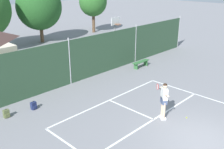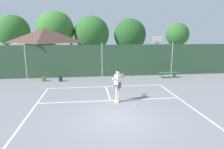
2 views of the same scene
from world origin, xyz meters
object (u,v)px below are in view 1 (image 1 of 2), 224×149
backpack_navy (34,106)px  courtside_bench (141,63)px  tennis_player (164,98)px  basketball_hoop (115,33)px  tennis_ball (187,118)px  backpack_olive (6,114)px

backpack_navy → courtside_bench: (9.18, 0.18, 0.17)m
tennis_player → basketball_hoop: bearing=57.7°
basketball_hoop → courtside_bench: size_ratio=2.22×
basketball_hoop → tennis_player: (-5.05, -8.00, -1.20)m
backpack_navy → courtside_bench: bearing=1.1°
tennis_ball → backpack_olive: bearing=133.5°
courtside_bench → tennis_player: bearing=-133.8°
tennis_player → courtside_bench: 7.70m
tennis_ball → backpack_navy: (-4.70, 6.19, 0.16)m
tennis_ball → courtside_bench: courtside_bench is taller
tennis_ball → basketball_hoop: bearing=64.5°
basketball_hoop → backpack_navy: bearing=-163.5°
tennis_ball → backpack_olive: (-6.07, 6.39, 0.16)m
backpack_navy → tennis_player: bearing=-54.1°
tennis_player → backpack_olive: tennis_player is taller
basketball_hoop → tennis_player: bearing=-122.3°
backpack_navy → basketball_hoop: bearing=16.5°
tennis_ball → courtside_bench: bearing=54.9°
basketball_hoop → courtside_bench: basketball_hoop is taller
backpack_olive → backpack_navy: bearing=-8.2°
basketball_hoop → tennis_player: 9.54m
tennis_player → backpack_navy: bearing=125.9°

